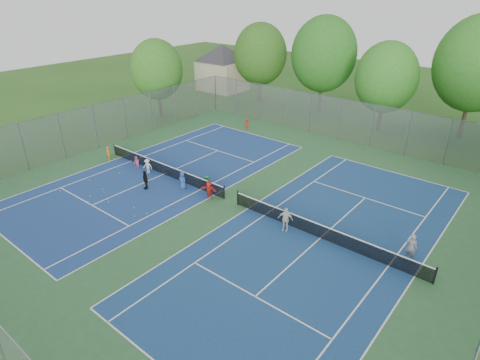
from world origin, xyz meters
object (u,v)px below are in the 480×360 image
(instructor, at_px, (411,247))
(net_right, at_px, (321,232))
(ball_hopper, at_px, (207,180))
(ball_crate, at_px, (169,171))
(net_left, at_px, (163,169))

(instructor, bearing_deg, net_right, 11.64)
(ball_hopper, bearing_deg, ball_crate, -171.20)
(ball_crate, height_order, instructor, instructor)
(ball_hopper, bearing_deg, net_right, -5.87)
(net_left, relative_size, net_right, 1.00)
(ball_crate, bearing_deg, net_right, -2.06)
(net_right, bearing_deg, ball_crate, 177.94)
(net_right, relative_size, ball_crate, 32.99)
(ball_crate, xyz_separation_m, ball_hopper, (3.61, 0.56, 0.10))
(net_right, xyz_separation_m, ball_hopper, (-10.30, 1.06, -0.19))
(ball_crate, bearing_deg, net_left, -99.87)
(ball_crate, xyz_separation_m, instructor, (18.66, 0.73, 0.66))
(net_left, height_order, ball_hopper, net_left)
(net_left, distance_m, instructor, 18.79)
(ball_crate, distance_m, instructor, 18.68)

